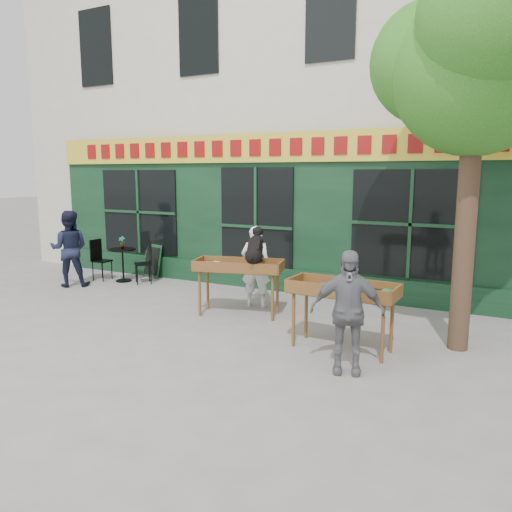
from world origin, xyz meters
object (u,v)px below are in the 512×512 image
object	(u,v)px
dog	(255,244)
woman	(256,266)
book_cart_right	(342,293)
man_left	(69,249)
book_cart_center	(239,269)
bistro_table	(123,258)
man_right	(347,312)

from	to	relation	value
dog	woman	xyz separation A→B (m)	(-0.35, 0.70, -0.53)
book_cart_right	woman	bearing A→B (deg)	147.82
book_cart_right	man_left	xyz separation A→B (m)	(-6.58, 1.12, 0.02)
dog	woman	bearing A→B (deg)	102.27
book_cart_center	dog	size ratio (longest dim) A/B	2.68
man_left	book_cart_right	bearing A→B (deg)	134.33
book_cart_center	man_left	xyz separation A→B (m)	(-4.43, 0.26, 0.02)
book_cart_center	woman	distance (m)	0.65
book_cart_center	book_cart_right	distance (m)	2.32
bistro_table	man_right	bearing A→B (deg)	-24.12
book_cart_right	man_left	bearing A→B (deg)	173.11
man_right	man_left	distance (m)	7.13
dog	book_cart_right	world-z (taller)	dog
dog	man_right	world-z (taller)	dog
woman	man_right	distance (m)	3.33
book_cart_right	bistro_table	bearing A→B (deg)	163.81
book_cart_center	bistro_table	distance (m)	3.91
man_right	book_cart_right	bearing A→B (deg)	94.54
dog	man_left	size ratio (longest dim) A/B	0.36
woman	man_right	bearing A→B (deg)	123.15
book_cart_center	man_left	world-z (taller)	man_left
bistro_table	man_left	distance (m)	1.18
woman	man_left	size ratio (longest dim) A/B	0.91
dog	bistro_table	xyz separation A→B (m)	(-4.08, 1.21, -0.75)
book_cart_center	man_right	world-z (taller)	man_right
man_right	book_cart_center	bearing A→B (deg)	129.58
bistro_table	man_left	bearing A→B (deg)	-127.87
woman	bistro_table	world-z (taller)	woman
book_cart_right	dog	bearing A→B (deg)	158.73
book_cart_center	man_right	xyz separation A→B (m)	(2.45, -1.60, -0.04)
book_cart_right	man_left	size ratio (longest dim) A/B	0.91
woman	man_right	size ratio (longest dim) A/B	0.97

